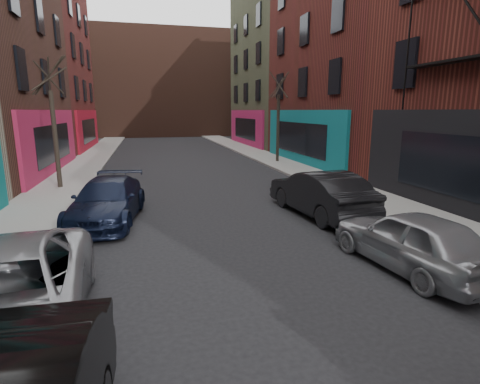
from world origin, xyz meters
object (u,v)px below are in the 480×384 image
tree_left_far (53,113)px  parked_left_end (107,201)px  parked_right_end (320,193)px  parked_right_far (412,240)px  tree_right_far (278,110)px

tree_left_far → parked_left_end: 6.75m
tree_left_far → parked_right_end: (9.40, -6.60, -2.62)m
parked_left_end → parked_right_far: 8.82m
parked_right_far → parked_right_end: parked_right_end is taller
tree_left_far → parked_left_end: size_ratio=1.40×
tree_left_far → parked_left_end: bearing=-65.8°
parked_right_end → parked_left_end: bearing=-13.7°
tree_left_far → parked_right_far: (9.40, -11.17, -2.70)m
parked_right_far → tree_right_far: bearing=-106.3°
parked_left_end → parked_right_far: bearing=-31.1°
tree_left_far → parked_right_far: bearing=-49.9°
parked_left_end → tree_right_far: bearing=57.5°
parked_right_far → parked_right_end: 4.58m
tree_right_far → parked_right_far: 17.66m
parked_left_end → tree_left_far: bearing=121.9°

